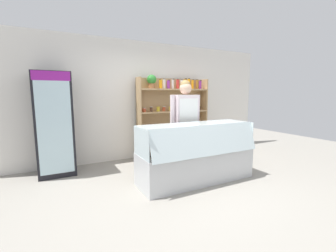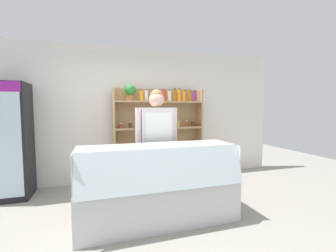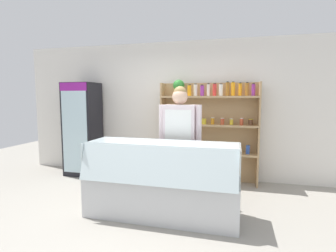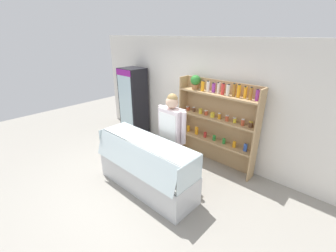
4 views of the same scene
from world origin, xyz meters
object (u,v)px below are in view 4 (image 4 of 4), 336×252
(deli_display_case, at_px, (146,174))
(shelving_unit, at_px, (216,118))
(drinks_fridge, at_px, (134,102))
(shop_clerk, at_px, (172,130))

(deli_display_case, bearing_deg, shelving_unit, 75.67)
(drinks_fridge, bearing_deg, shelving_unit, 3.84)
(shop_clerk, bearing_deg, deli_display_case, -102.67)
(drinks_fridge, xyz_separation_m, deli_display_case, (2.14, -1.49, -0.64))
(drinks_fridge, xyz_separation_m, shop_clerk, (2.27, -0.92, 0.11))
(shelving_unit, relative_size, deli_display_case, 0.95)
(shelving_unit, bearing_deg, shop_clerk, -105.18)
(drinks_fridge, relative_size, shop_clerk, 1.07)
(deli_display_case, distance_m, shop_clerk, 0.95)
(drinks_fridge, relative_size, deli_display_case, 0.93)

